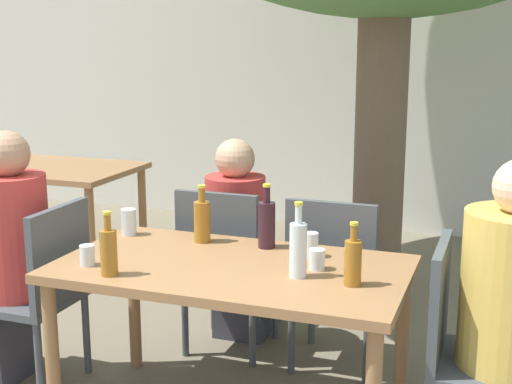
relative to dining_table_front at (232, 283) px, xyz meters
name	(u,v)px	position (x,y,z in m)	size (l,w,h in m)	color
cafe_building_wall	(383,68)	(0.00, 3.45, 0.76)	(10.00, 0.08, 2.80)	silver
dining_table_front	(232,283)	(0.00, 0.00, 0.00)	(1.47, 0.81, 0.73)	#996B42
dining_table_back	(56,179)	(-2.07, 1.68, -0.01)	(1.14, 0.84, 0.73)	#996B42
patio_chair_0	(42,286)	(-0.97, 0.00, -0.13)	(0.44, 0.44, 0.91)	#474C51
patio_chair_1	(467,345)	(0.97, 0.00, -0.13)	(0.44, 0.44, 0.91)	#474C51
patio_chair_2	(225,262)	(-0.29, 0.64, -0.13)	(0.44, 0.44, 0.91)	#474C51
patio_chair_3	(335,274)	(0.29, 0.64, -0.13)	(0.44, 0.44, 0.91)	#474C51
person_seated_0	(1,271)	(-1.20, 0.00, -0.08)	(0.57, 0.34, 1.24)	#383842
person_seated_2	(242,250)	(-0.29, 0.88, -0.14)	(0.32, 0.56, 1.14)	#383842
amber_bottle_0	(353,261)	(0.53, -0.08, 0.18)	(0.07, 0.07, 0.25)	#9E661E
amber_bottle_1	(202,220)	(-0.25, 0.27, 0.19)	(0.08, 0.08, 0.27)	#9E661E
wine_bottle_2	(267,223)	(0.06, 0.28, 0.20)	(0.08, 0.08, 0.29)	#331923
amber_bottle_3	(109,251)	(-0.41, -0.29, 0.18)	(0.07, 0.07, 0.26)	#9E661E
water_bottle_4	(298,248)	(0.31, -0.06, 0.20)	(0.07, 0.07, 0.31)	silver
drinking_glass_0	(317,259)	(0.35, 0.06, 0.13)	(0.07, 0.07, 0.09)	white
drinking_glass_1	(87,255)	(-0.56, -0.22, 0.13)	(0.06, 0.06, 0.09)	silver
drinking_glass_2	(311,245)	(0.28, 0.22, 0.14)	(0.06, 0.06, 0.11)	silver
drinking_glass_3	(129,222)	(-0.64, 0.26, 0.15)	(0.07, 0.07, 0.13)	silver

